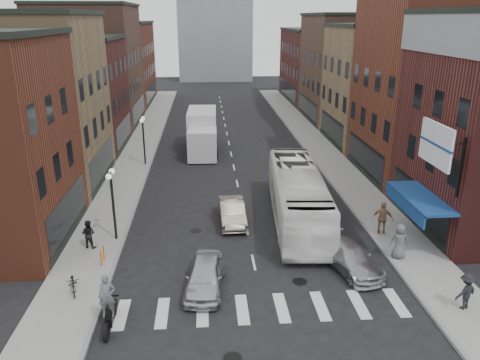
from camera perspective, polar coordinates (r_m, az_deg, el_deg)
name	(u,v)px	position (r m, az deg, el deg)	size (l,w,h in m)	color
ground	(256,272)	(23.37, 1.92, -11.20)	(160.00, 160.00, 0.00)	black
sidewalk_left	(138,152)	(44.08, -12.28, 3.33)	(3.00, 74.00, 0.15)	gray
sidewalk_right	(320,149)	(44.95, 9.75, 3.80)	(3.00, 74.00, 0.15)	gray
curb_left	(155,153)	(43.91, -10.33, 3.30)	(0.20, 74.00, 0.16)	gray
curb_right	(304,150)	(44.63, 7.87, 3.69)	(0.20, 74.00, 0.16)	gray
crosswalk_stripes	(263,308)	(20.86, 2.83, -15.37)	(12.00, 2.20, 0.01)	silver
bldg_left_mid_a	(25,102)	(36.76, -24.78, 8.61)	(10.30, 10.20, 12.30)	olive
bldg_left_mid_b	(65,94)	(46.30, -20.50, 9.76)	(10.30, 10.20, 10.30)	#471B19
bldg_left_far_a	(91,66)	(56.71, -17.73, 13.13)	(10.30, 12.20, 13.30)	brown
bldg_left_far_b	(114,63)	(70.45, -15.12, 13.58)	(10.30, 16.20, 11.30)	brown
bldg_right_mid_a	(437,84)	(38.44, 22.86, 10.78)	(10.30, 10.20, 14.30)	brown
bldg_right_mid_b	(385,85)	(47.69, 17.29, 10.96)	(10.30, 10.20, 11.30)	olive
bldg_right_far_a	(351,68)	(57.95, 13.41, 13.12)	(10.30, 12.20, 12.30)	brown
bldg_right_far_b	(322,65)	(71.46, 9.98, 13.61)	(10.30, 16.20, 10.30)	#471B19
awning_blue	(417,199)	(26.79, 20.74, -2.17)	(1.80, 5.00, 0.78)	navy
billboard_sign	(437,145)	(23.91, 22.93, 3.90)	(1.52, 3.00, 3.70)	black
streetlamp_near	(112,192)	(26.13, -15.34, -1.45)	(0.32, 1.22, 4.11)	black
streetlamp_far	(143,132)	(39.39, -11.72, 5.75)	(0.32, 1.22, 4.11)	black
bike_rack	(102,255)	(24.71, -16.43, -8.81)	(0.08, 0.68, 0.80)	#D8590C
box_truck	(202,132)	(43.28, -4.63, 5.81)	(2.73, 8.52, 3.69)	silver
motorcycle_rider	(108,304)	(19.81, -15.79, -14.30)	(0.71, 2.38, 2.42)	black
transit_bus	(298,196)	(28.39, 7.05, -1.94)	(2.77, 11.83, 3.30)	white
sedan_left_near	(205,276)	(21.80, -4.30, -11.56)	(1.64, 4.08, 1.39)	silver
sedan_left_far	(232,212)	(28.35, -0.97, -3.92)	(1.45, 4.16, 1.37)	#A99D89
curb_car	(350,257)	(23.97, 13.24, -9.17)	(1.80, 4.43, 1.29)	#AEAEB2
parked_bicycle	(73,283)	(22.71, -19.67, -11.78)	(0.55, 1.57, 0.83)	black
ped_left_solo	(88,234)	(26.30, -17.99, -6.28)	(0.76, 0.44, 1.56)	black
ped_right_a	(466,291)	(22.28, 25.83, -12.13)	(1.05, 0.52, 1.62)	black
ped_right_b	(383,218)	(27.70, 17.01, -4.47)	(1.11, 0.56, 1.89)	#996B4E
ped_right_c	(399,241)	(25.28, 18.86, -7.07)	(0.91, 0.59, 1.85)	#5A5E62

